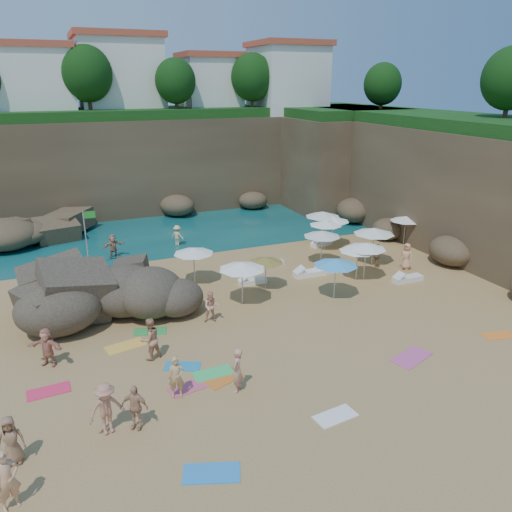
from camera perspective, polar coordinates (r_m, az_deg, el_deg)
name	(u,v)px	position (r m, az deg, el deg)	size (l,w,h in m)	color
ground	(242,318)	(24.82, -1.59, -7.09)	(120.00, 120.00, 0.00)	tan
seawater	(135,196)	(52.53, -13.62, 6.71)	(120.00, 120.00, 0.00)	#0C4751
cliff_back	(163,162)	(47.34, -10.53, 10.51)	(44.00, 8.00, 8.00)	brown
cliff_right	(440,181)	(40.03, 20.29, 8.05)	(8.00, 30.00, 8.00)	brown
cliff_corner	(333,160)	(48.29, 8.80, 10.78)	(10.00, 12.00, 8.00)	brown
rock_promontory	(11,250)	(38.49, -26.24, 0.64)	(12.00, 7.00, 2.00)	brown
clifftop_buildings	(167,79)	(47.79, -10.12, 19.34)	(28.48, 9.48, 7.00)	white
clifftop_trees	(208,78)	(42.22, -5.52, 19.59)	(35.60, 23.82, 4.40)	#11380F
rock_outcrop	(126,306)	(26.96, -14.64, -5.51)	(7.22, 5.41, 2.89)	brown
flag_pole	(87,232)	(31.95, -18.72, 2.61)	(0.73, 0.08, 3.76)	silver
parasol_0	(193,251)	(28.41, -7.16, 0.62)	(2.29, 2.29, 2.17)	silver
parasol_1	(333,219)	(35.23, 8.83, 4.21)	(2.27, 2.27, 2.15)	silver
parasol_2	(326,223)	(34.33, 7.98, 3.78)	(2.22, 2.22, 2.10)	silver
parasol_3	(323,214)	(35.63, 7.65, 4.76)	(2.49, 2.49, 2.35)	silver
parasol_4	(406,219)	(36.75, 16.76, 4.12)	(2.18, 2.18, 2.06)	silver
parasol_5	(322,234)	(31.46, 7.55, 2.54)	(2.34, 2.34, 2.21)	silver
parasol_6	(266,260)	(27.52, 1.13, -0.46)	(1.98, 1.98, 1.87)	silver
parasol_7	(374,231)	(31.97, 13.34, 2.80)	(2.55, 2.55, 2.41)	silver
parasol_8	(366,246)	(29.52, 12.46, 1.15)	(2.36, 2.36, 2.23)	silver
parasol_9	(242,266)	(25.54, -1.61, -1.13)	(2.43, 2.43, 2.30)	silver
parasol_10	(336,262)	(26.57, 9.11, -0.70)	(2.36, 2.36, 2.23)	silver
parasol_11	(358,248)	(29.40, 11.59, 0.85)	(2.20, 2.20, 2.08)	silver
lounger_0	(310,273)	(30.12, 6.18, -1.96)	(2.00, 0.67, 0.31)	white
lounger_1	(252,281)	(28.81, -0.40, -2.91)	(1.64, 0.55, 0.26)	white
lounger_2	(322,244)	(35.70, 7.54, 1.40)	(1.72, 0.57, 0.27)	white
lounger_3	(272,263)	(31.62, 1.84, -0.85)	(1.55, 0.52, 0.24)	silver
lounger_4	(329,269)	(30.84, 8.36, -1.54)	(1.94, 0.65, 0.30)	white
lounger_5	(408,279)	(30.47, 16.94, -2.49)	(1.84, 0.61, 0.29)	white
towel_0	(211,473)	(16.28, -5.12, -23.48)	(1.71, 0.85, 0.03)	#2986DB
towel_1	(188,387)	(19.84, -7.73, -14.66)	(1.53, 0.77, 0.03)	#CD4F69
towel_2	(224,379)	(20.21, -3.66, -13.81)	(1.55, 0.77, 0.03)	orange
towel_3	(213,373)	(20.56, -4.92, -13.20)	(1.60, 0.80, 0.03)	#38C563
towel_4	(125,346)	(23.07, -14.70, -9.93)	(1.69, 0.85, 0.03)	#FAB742
towel_7	(49,391)	(20.99, -22.62, -14.08)	(1.55, 0.77, 0.03)	#ED2953
towel_8	(182,366)	(21.14, -8.42, -12.36)	(1.47, 0.73, 0.03)	#2284B9
towel_9	(411,357)	(22.51, 17.34, -10.98)	(1.89, 0.95, 0.03)	#CD5091
towel_10	(499,335)	(25.76, 26.00, -8.14)	(1.47, 0.73, 0.03)	orange
towel_11	(150,331)	(24.05, -12.01, -8.43)	(1.50, 0.75, 0.03)	green
towel_13	(335,416)	(18.49, 9.05, -17.61)	(1.52, 0.76, 0.03)	white
person_stand_0	(7,480)	(16.13, -26.58, -21.96)	(0.68, 0.45, 1.87)	tan
person_stand_1	(150,339)	(21.47, -12.02, -9.27)	(0.90, 0.70, 1.85)	tan
person_stand_2	(177,236)	(35.65, -8.98, 2.33)	(0.95, 0.39, 1.48)	#F1C989
person_stand_3	(377,256)	(32.05, 13.66, 0.05)	(0.88, 0.36, 1.49)	olive
person_stand_4	(406,256)	(32.11, 16.81, -0.04)	(0.82, 0.44, 1.67)	#E1A076
person_stand_5	(113,246)	(34.18, -16.02, 1.13)	(1.46, 0.42, 1.58)	tan
person_stand_6	(237,370)	(19.07, -2.17, -12.90)	(0.64, 0.42, 1.76)	tan
person_lie_0	(108,427)	(18.13, -16.52, -18.19)	(1.19, 1.84, 0.49)	tan
person_lie_1	(136,423)	(18.15, -13.51, -18.04)	(0.94, 1.61, 0.39)	tan
person_lie_2	(14,457)	(18.01, -25.92, -19.95)	(0.78, 1.60, 0.43)	#8A6245
person_lie_3	(49,361)	(22.58, -22.58, -10.97)	(1.51, 1.63, 0.44)	tan
person_lie_4	(177,392)	(19.32, -8.98, -15.12)	(0.59, 1.62, 0.39)	tan
person_lie_5	(212,316)	(24.40, -5.09, -6.89)	(0.75, 1.54, 0.58)	#EAA385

